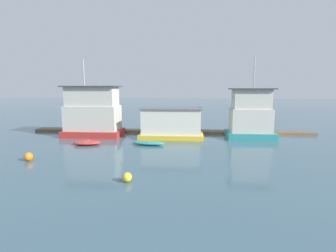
# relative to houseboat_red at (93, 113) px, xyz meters

# --- Properties ---
(ground_plane) EXTENTS (200.00, 200.00, 0.00)m
(ground_plane) POSITION_rel_houseboat_red_xyz_m (8.64, -0.24, -2.62)
(ground_plane) COLOR #426070
(dock_walkway) EXTENTS (33.80, 1.64, 0.30)m
(dock_walkway) POSITION_rel_houseboat_red_xyz_m (8.64, 2.78, -2.47)
(dock_walkway) COLOR brown
(dock_walkway) RESTS_ON ground_plane
(houseboat_red) EXTENTS (6.41, 3.84, 8.49)m
(houseboat_red) POSITION_rel_houseboat_red_xyz_m (0.00, 0.00, 0.00)
(houseboat_red) COLOR red
(houseboat_red) RESTS_ON ground_plane
(houseboat_yellow) EXTENTS (6.89, 3.59, 3.29)m
(houseboat_yellow) POSITION_rel_houseboat_red_xyz_m (8.94, -0.48, -1.03)
(houseboat_yellow) COLOR gold
(houseboat_yellow) RESTS_ON ground_plane
(houseboat_teal) EXTENTS (5.03, 3.55, 8.81)m
(houseboat_teal) POSITION_rel_houseboat_red_xyz_m (17.49, 0.08, -0.21)
(houseboat_teal) COLOR teal
(houseboat_teal) RESTS_ON ground_plane
(dinghy_red) EXTENTS (2.74, 1.59, 0.43)m
(dinghy_red) POSITION_rel_houseboat_red_xyz_m (1.12, -4.81, -2.40)
(dinghy_red) COLOR red
(dinghy_red) RESTS_ON ground_plane
(dinghy_teal) EXTENTS (3.27, 1.53, 0.40)m
(dinghy_teal) POSITION_rel_houseboat_red_xyz_m (7.02, -4.36, -2.41)
(dinghy_teal) COLOR teal
(dinghy_teal) RESTS_ON ground_plane
(mooring_post_centre) EXTENTS (0.28, 0.28, 1.63)m
(mooring_post_centre) POSITION_rel_houseboat_red_xyz_m (5.75, 1.71, -1.80)
(mooring_post_centre) COLOR brown
(mooring_post_centre) RESTS_ON ground_plane
(mooring_post_near_right) EXTENTS (0.28, 0.28, 1.60)m
(mooring_post_near_right) POSITION_rel_houseboat_red_xyz_m (10.76, 1.71, -1.82)
(mooring_post_near_right) COLOR brown
(mooring_post_near_right) RESTS_ON ground_plane
(buoy_orange) EXTENTS (0.65, 0.65, 0.65)m
(buoy_orange) POSITION_rel_houseboat_red_xyz_m (-1.15, -10.50, -2.29)
(buoy_orange) COLOR orange
(buoy_orange) RESTS_ON ground_plane
(buoy_yellow) EXTENTS (0.57, 0.57, 0.57)m
(buoy_yellow) POSITION_rel_houseboat_red_xyz_m (7.30, -14.24, -2.33)
(buoy_yellow) COLOR yellow
(buoy_yellow) RESTS_ON ground_plane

